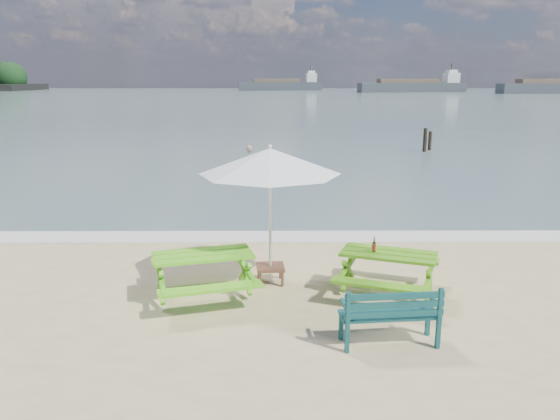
{
  "coord_description": "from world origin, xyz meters",
  "views": [
    {
      "loc": [
        -0.56,
        -6.93,
        3.43
      ],
      "look_at": [
        -0.5,
        3.0,
        1.0
      ],
      "focal_mm": 35.0,
      "sensor_mm": 36.0,
      "label": 1
    }
  ],
  "objects_px": {
    "side_table": "(270,274)",
    "beer_bottle": "(374,247)",
    "park_bench": "(389,326)",
    "swimmer": "(249,163)",
    "picnic_table_left": "(204,276)",
    "picnic_table_right": "(388,274)",
    "patio_umbrella": "(270,161)"
  },
  "relations": [
    {
      "from": "picnic_table_left",
      "to": "swimmer",
      "type": "xyz_separation_m",
      "value": [
        -0.15,
        17.23,
        -0.85
      ]
    },
    {
      "from": "picnic_table_left",
      "to": "park_bench",
      "type": "xyz_separation_m",
      "value": [
        2.63,
        -1.57,
        -0.11
      ]
    },
    {
      "from": "picnic_table_right",
      "to": "beer_bottle",
      "type": "xyz_separation_m",
      "value": [
        -0.23,
        0.04,
        0.45
      ]
    },
    {
      "from": "picnic_table_left",
      "to": "swimmer",
      "type": "height_order",
      "value": "picnic_table_left"
    },
    {
      "from": "side_table",
      "to": "picnic_table_left",
      "type": "bearing_deg",
      "value": -148.97
    },
    {
      "from": "side_table",
      "to": "beer_bottle",
      "type": "height_order",
      "value": "beer_bottle"
    },
    {
      "from": "park_bench",
      "to": "side_table",
      "type": "relative_size",
      "value": 2.62
    },
    {
      "from": "picnic_table_left",
      "to": "side_table",
      "type": "distance_m",
      "value": 1.24
    },
    {
      "from": "beer_bottle",
      "to": "swimmer",
      "type": "xyz_separation_m",
      "value": [
        -2.86,
        17.08,
        -1.29
      ]
    },
    {
      "from": "picnic_table_left",
      "to": "picnic_table_right",
      "type": "relative_size",
      "value": 1.0
    },
    {
      "from": "patio_umbrella",
      "to": "park_bench",
      "type": "bearing_deg",
      "value": -54.3
    },
    {
      "from": "picnic_table_left",
      "to": "beer_bottle",
      "type": "distance_m",
      "value": 2.75
    },
    {
      "from": "park_bench",
      "to": "side_table",
      "type": "distance_m",
      "value": 2.71
    },
    {
      "from": "picnic_table_right",
      "to": "side_table",
      "type": "height_order",
      "value": "picnic_table_right"
    },
    {
      "from": "picnic_table_right",
      "to": "picnic_table_left",
      "type": "bearing_deg",
      "value": -177.87
    },
    {
      "from": "side_table",
      "to": "swimmer",
      "type": "xyz_separation_m",
      "value": [
        -1.2,
        16.59,
        -0.66
      ]
    },
    {
      "from": "park_bench",
      "to": "patio_umbrella",
      "type": "xyz_separation_m",
      "value": [
        -1.58,
        2.2,
        1.85
      ]
    },
    {
      "from": "picnic_table_left",
      "to": "picnic_table_right",
      "type": "bearing_deg",
      "value": 2.13
    },
    {
      "from": "swimmer",
      "to": "picnic_table_right",
      "type": "bearing_deg",
      "value": -79.76
    },
    {
      "from": "park_bench",
      "to": "swimmer",
      "type": "distance_m",
      "value": 19.02
    },
    {
      "from": "park_bench",
      "to": "beer_bottle",
      "type": "distance_m",
      "value": 1.81
    },
    {
      "from": "beer_bottle",
      "to": "picnic_table_right",
      "type": "bearing_deg",
      "value": -9.85
    },
    {
      "from": "patio_umbrella",
      "to": "swimmer",
      "type": "height_order",
      "value": "patio_umbrella"
    },
    {
      "from": "picnic_table_left",
      "to": "picnic_table_right",
      "type": "distance_m",
      "value": 2.95
    },
    {
      "from": "side_table",
      "to": "beer_bottle",
      "type": "xyz_separation_m",
      "value": [
        1.66,
        -0.48,
        0.63
      ]
    },
    {
      "from": "park_bench",
      "to": "patio_umbrella",
      "type": "relative_size",
      "value": 0.52
    },
    {
      "from": "beer_bottle",
      "to": "side_table",
      "type": "bearing_deg",
      "value": 163.81
    },
    {
      "from": "picnic_table_left",
      "to": "beer_bottle",
      "type": "height_order",
      "value": "beer_bottle"
    },
    {
      "from": "swimmer",
      "to": "side_table",
      "type": "bearing_deg",
      "value": -85.86
    },
    {
      "from": "patio_umbrella",
      "to": "swimmer",
      "type": "relative_size",
      "value": 1.5
    },
    {
      "from": "patio_umbrella",
      "to": "beer_bottle",
      "type": "xyz_separation_m",
      "value": [
        1.66,
        -0.48,
        -1.31
      ]
    },
    {
      "from": "picnic_table_left",
      "to": "swimmer",
      "type": "relative_size",
      "value": 1.23
    }
  ]
}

